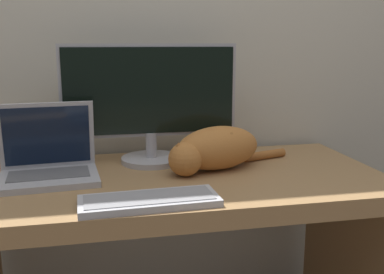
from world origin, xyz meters
The scene contains 6 objects.
wall_back centered at (0.00, 0.74, 1.30)m, with size 6.40×0.06×2.60m.
desk centered at (0.00, 0.34, 0.57)m, with size 1.40×0.68×0.73m.
monitor centered at (-0.06, 0.52, 0.96)m, with size 0.63×0.22×0.43m.
laptop centered at (-0.41, 0.38, 0.78)m, with size 0.33×0.26×0.24m.
external_keyboard centered at (-0.12, 0.08, 0.74)m, with size 0.39×0.16×0.02m.
cat centered at (0.14, 0.38, 0.81)m, with size 0.48×0.25×0.15m.
Camera 1 is at (-0.24, -1.08, 1.17)m, focal length 42.00 mm.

